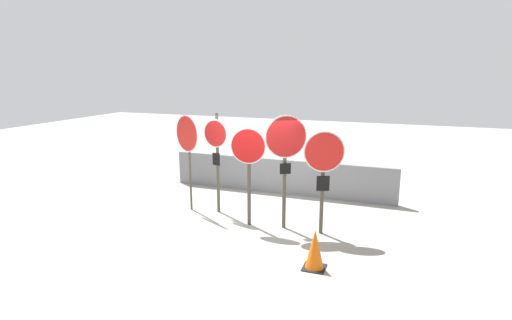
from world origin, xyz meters
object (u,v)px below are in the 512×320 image
Objects in this scene: stop_sign_1 at (216,147)px; stop_sign_2 at (248,158)px; stop_sign_3 at (285,150)px; stop_sign_4 at (324,163)px; traffic_cone_0 at (315,249)px; stop_sign_0 at (187,139)px.

stop_sign_1 is 1.20m from stop_sign_2.
stop_sign_3 reaches higher than stop_sign_4.
traffic_cone_0 is at bearing -46.68° from stop_sign_2.
stop_sign_3 is at bearing 122.85° from traffic_cone_0.
traffic_cone_0 is at bearing -87.74° from stop_sign_3.
stop_sign_3 is (2.66, -0.34, -0.04)m from stop_sign_0.
stop_sign_2 is 1.00× the size of stop_sign_4.
stop_sign_3 reaches higher than stop_sign_2.
stop_sign_1 reaches higher than traffic_cone_0.
stop_sign_0 is at bearing 142.17° from stop_sign_3.
stop_sign_4 is at bearing 20.53° from stop_sign_0.
stop_sign_0 is at bearing 152.97° from stop_sign_4.
stop_sign_1 is 1.95m from stop_sign_3.
stop_sign_2 is at bearing 141.18° from traffic_cone_0.
stop_sign_4 is (2.76, -0.46, -0.09)m from stop_sign_1.
stop_sign_0 is at bearing 152.03° from traffic_cone_0.
stop_sign_0 is 1.90m from stop_sign_2.
stop_sign_3 is (0.83, 0.11, 0.22)m from stop_sign_2.
stop_sign_3 is 0.89m from stop_sign_4.
traffic_cone_0 is (0.19, -1.61, -1.24)m from stop_sign_4.
stop_sign_0 is at bearing 158.26° from stop_sign_2.
stop_sign_3 is 3.47× the size of traffic_cone_0.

